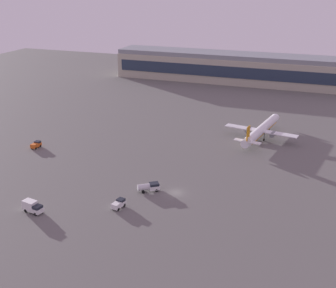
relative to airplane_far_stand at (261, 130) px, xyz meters
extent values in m
plane|color=#605E5B|center=(-15.49, -52.68, -3.47)|extent=(416.00, 416.00, 0.00)
cube|color=#B2AD99|center=(-30.14, 91.16, 3.53)|extent=(137.36, 22.00, 14.00)
cube|color=#263347|center=(-30.14, 79.96, 4.23)|extent=(131.87, 0.40, 6.16)
cube|color=gray|center=(-30.14, 91.16, 11.73)|extent=(137.36, 19.80, 2.40)
cylinder|color=white|center=(0.08, 0.45, 0.08)|extent=(8.47, 31.25, 3.29)
cone|color=white|center=(2.87, 16.82, 0.08)|extent=(3.43, 2.57, 3.12)
cone|color=white|center=(-2.74, -16.10, 0.08)|extent=(3.32, 2.88, 2.96)
cube|color=white|center=(-0.07, -0.41, -0.09)|extent=(27.87, 8.06, 0.30)
cube|color=white|center=(-2.47, -14.48, 0.25)|extent=(9.73, 3.65, 0.30)
cube|color=orange|center=(-2.42, -14.22, 2.89)|extent=(0.72, 2.77, 5.62)
cylinder|color=slate|center=(-4.76, 0.39, -0.70)|extent=(2.40, 3.39, 1.90)
cylinder|color=slate|center=(4.62, -1.21, -0.70)|extent=(2.40, 3.39, 1.90)
cube|color=orange|center=(0.08, 0.45, -0.82)|extent=(7.73, 28.74, 0.31)
cylinder|color=#333338|center=(1.75, 10.27, -1.45)|extent=(0.24, 0.24, 3.07)
cylinder|color=black|center=(1.75, 10.27, -2.99)|extent=(0.50, 1.00, 0.95)
cylinder|color=#333338|center=(-2.16, -1.36, -1.45)|extent=(0.24, 0.24, 3.07)
cylinder|color=black|center=(-2.16, -1.36, -2.99)|extent=(0.50, 1.00, 0.95)
cylinder|color=#333338|center=(1.59, -2.00, -1.45)|extent=(0.24, 0.24, 3.07)
cylinder|color=black|center=(1.59, -2.00, -2.99)|extent=(0.50, 1.00, 0.95)
cube|color=white|center=(-26.66, -65.30, -2.47)|extent=(2.35, 2.43, 1.10)
cube|color=#1E232D|center=(-26.66, -65.30, -1.57)|extent=(2.14, 2.15, 0.70)
cube|color=white|center=(-27.00, -67.16, -2.32)|extent=(2.32, 2.71, 1.40)
cylinder|color=black|center=(-27.44, -64.86, -3.02)|extent=(0.46, 0.94, 0.90)
cylinder|color=black|center=(-25.77, -65.17, -3.02)|extent=(0.46, 0.94, 0.90)
cylinder|color=black|center=(-27.92, -67.51, -3.02)|extent=(0.46, 0.94, 0.90)
cylinder|color=black|center=(-26.25, -67.81, -3.02)|extent=(0.46, 0.94, 0.90)
cube|color=white|center=(-45.28, -76.21, -2.42)|extent=(3.14, 2.87, 1.20)
cube|color=#1E232D|center=(-45.28, -76.21, -1.47)|extent=(2.79, 2.62, 0.70)
cube|color=white|center=(-47.72, -75.75, -1.72)|extent=(3.96, 2.93, 2.60)
cylinder|color=black|center=(-44.71, -75.25, -3.02)|extent=(0.94, 0.46, 0.90)
cylinder|color=black|center=(-45.10, -77.31, -3.02)|extent=(0.94, 0.46, 0.90)
cylinder|color=black|center=(-48.17, -74.60, -3.02)|extent=(0.94, 0.46, 0.90)
cylinder|color=black|center=(-48.56, -76.66, -3.02)|extent=(0.94, 0.46, 0.90)
cube|color=white|center=(-21.80, -53.58, -2.42)|extent=(3.84, 3.69, 1.20)
cube|color=#1E232D|center=(-21.80, -53.58, -1.47)|extent=(3.43, 3.33, 0.70)
cylinder|color=silver|center=(-24.00, -55.14, -2.03)|extent=(4.47, 3.90, 1.80)
cylinder|color=black|center=(-22.07, -52.48, -3.02)|extent=(0.91, 0.77, 0.90)
cylinder|color=black|center=(-20.85, -54.19, -3.02)|extent=(0.91, 0.77, 0.90)
cylinder|color=black|center=(-25.20, -54.70, -3.02)|extent=(0.91, 0.77, 0.90)
cylinder|color=black|center=(-23.98, -56.42, -3.02)|extent=(0.91, 0.77, 0.90)
cube|color=#D85919|center=(-73.84, -36.07, -2.47)|extent=(2.01, 2.11, 1.10)
cube|color=#1E232D|center=(-73.84, -36.07, -1.57)|extent=(1.85, 1.86, 0.70)
cube|color=#D85919|center=(-73.85, -37.96, -2.32)|extent=(1.93, 2.41, 1.40)
cylinder|color=black|center=(-74.69, -35.77, -3.02)|extent=(0.30, 0.90, 0.90)
cylinder|color=black|center=(-72.99, -35.78, -3.02)|extent=(0.30, 0.90, 0.90)
cylinder|color=black|center=(-74.70, -38.46, -3.02)|extent=(0.30, 0.90, 0.90)
cylinder|color=black|center=(-73.00, -38.47, -3.02)|extent=(0.30, 0.90, 0.90)
camera|label=1|loc=(20.86, -158.47, 54.10)|focal=47.11mm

